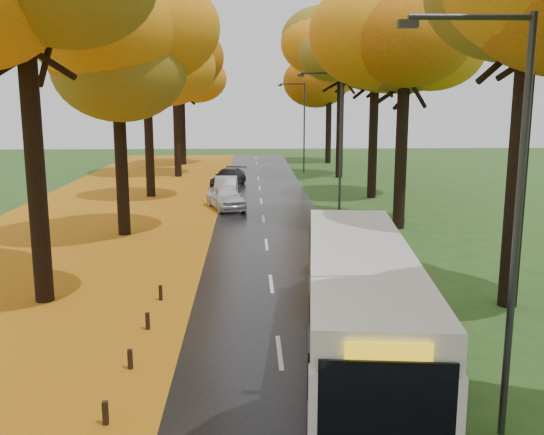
{
  "coord_description": "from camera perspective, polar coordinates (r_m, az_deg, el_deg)",
  "views": [
    {
      "loc": [
        -0.75,
        -2.78,
        6.49
      ],
      "look_at": [
        0.0,
        17.24,
        2.6
      ],
      "focal_mm": 40.0,
      "sensor_mm": 36.0,
      "label": 1
    }
  ],
  "objects": [
    {
      "name": "road",
      "position": [
        28.53,
        -0.58,
        -2.12
      ],
      "size": [
        6.5,
        90.0,
        0.04
      ],
      "primitive_type": "cube",
      "color": "black",
      "rests_on": "ground"
    },
    {
      "name": "centre_line",
      "position": [
        28.53,
        -0.58,
        -2.07
      ],
      "size": [
        0.12,
        90.0,
        0.01
      ],
      "primitive_type": "cube",
      "color": "silver",
      "rests_on": "road"
    },
    {
      "name": "leaf_verge",
      "position": [
        29.7,
        -18.23,
        -2.18
      ],
      "size": [
        12.0,
        90.0,
        0.02
      ],
      "primitive_type": "cube",
      "color": "#91510D",
      "rests_on": "ground"
    },
    {
      "name": "leaf_drift",
      "position": [
        28.61,
        -6.7,
        -2.11
      ],
      "size": [
        0.9,
        90.0,
        0.01
      ],
      "primitive_type": "cube",
      "color": "#C37D14",
      "rests_on": "road"
    },
    {
      "name": "trees_left",
      "position": [
        30.68,
        -14.84,
        16.33
      ],
      "size": [
        9.2,
        74.0,
        13.88
      ],
      "color": "black",
      "rests_on": "ground"
    },
    {
      "name": "trees_right",
      "position": [
        30.9,
        13.33,
        16.64
      ],
      "size": [
        9.3,
        74.2,
        13.96
      ],
      "color": "black",
      "rests_on": "ground"
    },
    {
      "name": "streetlamp_near",
      "position": [
        11.89,
        21.15,
        1.66
      ],
      "size": [
        2.45,
        0.18,
        8.0
      ],
      "color": "#333538",
      "rests_on": "ground"
    },
    {
      "name": "streetlamp_mid",
      "position": [
        33.16,
        6.06,
        7.85
      ],
      "size": [
        2.45,
        0.18,
        8.0
      ],
      "color": "#333538",
      "rests_on": "ground"
    },
    {
      "name": "streetlamp_far",
      "position": [
        55.01,
        2.79,
        9.12
      ],
      "size": [
        2.45,
        0.18,
        8.0
      ],
      "color": "#333538",
      "rests_on": "ground"
    },
    {
      "name": "bus",
      "position": [
        15.25,
        8.25,
        -8.03
      ],
      "size": [
        3.6,
        11.16,
        2.89
      ],
      "rotation": [
        0.0,
        0.0,
        -0.1
      ],
      "color": "#490B0C",
      "rests_on": "road"
    },
    {
      "name": "car_white",
      "position": [
        36.62,
        -4.37,
        1.95
      ],
      "size": [
        2.87,
        4.53,
        1.44
      ],
      "primitive_type": "imported",
      "rotation": [
        0.0,
        0.0,
        0.3
      ],
      "color": "silver",
      "rests_on": "road"
    },
    {
      "name": "car_silver",
      "position": [
        41.03,
        -4.35,
        2.88
      ],
      "size": [
        1.53,
        4.21,
        1.38
      ],
      "primitive_type": "imported",
      "rotation": [
        0.0,
        0.0,
        -0.02
      ],
      "color": "#A8ABB0",
      "rests_on": "road"
    },
    {
      "name": "car_dark",
      "position": [
        46.35,
        -4.11,
        3.79
      ],
      "size": [
        2.98,
        4.91,
        1.33
      ],
      "primitive_type": "imported",
      "rotation": [
        0.0,
        0.0,
        -0.26
      ],
      "color": "black",
      "rests_on": "road"
    }
  ]
}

